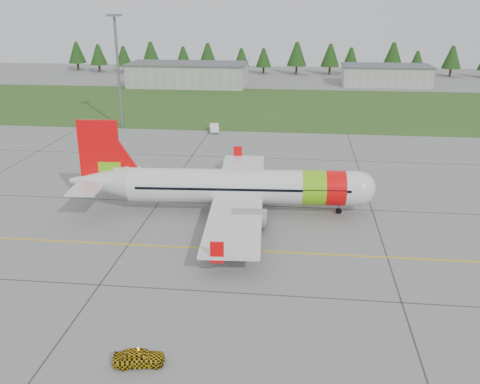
# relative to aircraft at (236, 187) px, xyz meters

# --- Properties ---
(ground) EXTENTS (320.00, 320.00, 0.00)m
(ground) POSITION_rel_aircraft_xyz_m (5.53, -17.90, -3.01)
(ground) COLOR gray
(ground) RESTS_ON ground
(aircraft) EXTENTS (34.46, 31.77, 10.43)m
(aircraft) POSITION_rel_aircraft_xyz_m (0.00, 0.00, 0.00)
(aircraft) COLOR silver
(aircraft) RESTS_ON ground
(follow_me_car) EXTENTS (1.38, 1.55, 3.38)m
(follow_me_car) POSITION_rel_aircraft_xyz_m (-3.07, -27.72, -1.32)
(follow_me_car) COLOR yellow
(follow_me_car) RESTS_ON ground
(service_van) EXTENTS (1.85, 1.78, 4.51)m
(service_van) POSITION_rel_aircraft_xyz_m (-8.60, 38.46, -0.76)
(service_van) COLOR white
(service_van) RESTS_ON ground
(grass_strip) EXTENTS (320.00, 50.00, 0.03)m
(grass_strip) POSITION_rel_aircraft_xyz_m (5.53, 64.10, -2.99)
(grass_strip) COLOR #30561E
(grass_strip) RESTS_ON ground
(taxi_guideline) EXTENTS (120.00, 0.25, 0.02)m
(taxi_guideline) POSITION_rel_aircraft_xyz_m (5.53, -9.90, -3.00)
(taxi_guideline) COLOR gold
(taxi_guideline) RESTS_ON ground
(hangar_west) EXTENTS (32.00, 14.00, 6.00)m
(hangar_west) POSITION_rel_aircraft_xyz_m (-24.47, 92.10, -0.01)
(hangar_west) COLOR #A8A8A3
(hangar_west) RESTS_ON ground
(hangar_east) EXTENTS (24.00, 12.00, 5.20)m
(hangar_east) POSITION_rel_aircraft_xyz_m (30.53, 100.10, -0.41)
(hangar_east) COLOR #A8A8A3
(hangar_east) RESTS_ON ground
(floodlight_mast) EXTENTS (0.50, 0.50, 20.00)m
(floodlight_mast) POSITION_rel_aircraft_xyz_m (-26.47, 40.10, 6.99)
(floodlight_mast) COLOR slate
(floodlight_mast) RESTS_ON ground
(treeline) EXTENTS (160.00, 8.00, 10.00)m
(treeline) POSITION_rel_aircraft_xyz_m (5.53, 120.10, 1.99)
(treeline) COLOR #1C3F14
(treeline) RESTS_ON ground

